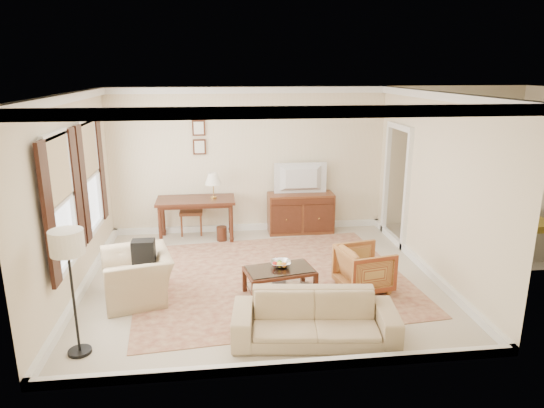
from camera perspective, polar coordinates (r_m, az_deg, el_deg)
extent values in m
cube|color=beige|center=(7.81, -1.21, -8.80)|extent=(5.50, 5.00, 0.01)
cube|color=white|center=(7.12, -1.34, 12.98)|extent=(5.50, 5.00, 0.01)
cube|color=#F1E4C5|center=(9.76, -2.72, 5.12)|extent=(5.50, 0.01, 2.90)
cube|color=#F1E4C5|center=(4.96, 1.57, -5.41)|extent=(5.50, 0.01, 2.90)
cube|color=#F1E4C5|center=(7.58, -22.43, 0.86)|extent=(0.01, 5.00, 2.90)
cube|color=#F1E4C5|center=(8.07, 18.57, 2.06)|extent=(0.01, 5.00, 2.90)
cube|color=beige|center=(10.12, 22.85, -4.24)|extent=(3.00, 2.70, 0.01)
cube|color=maroon|center=(7.84, -0.07, -8.64)|extent=(4.50, 3.96, 0.01)
cube|color=#452013|center=(9.43, -8.97, 0.45)|extent=(1.49, 0.75, 0.05)
cylinder|color=#452013|center=(9.32, -13.02, -2.58)|extent=(0.07, 0.07, 0.76)
cylinder|color=#452013|center=(9.26, -4.80, -2.33)|extent=(0.07, 0.07, 0.76)
cylinder|color=#452013|center=(9.88, -12.68, -1.52)|extent=(0.07, 0.07, 0.76)
cylinder|color=#452013|center=(9.82, -4.93, -1.28)|extent=(0.07, 0.07, 0.76)
cube|color=brown|center=(9.86, 3.38, -1.04)|extent=(1.31, 0.51, 0.81)
imported|color=black|center=(9.62, 3.49, 4.13)|extent=(1.01, 0.58, 0.13)
cube|color=#452013|center=(7.14, 0.90, -7.89)|extent=(1.08, 0.75, 0.04)
cube|color=silver|center=(7.12, 0.90, -7.64)|extent=(1.01, 0.68, 0.01)
cube|color=silver|center=(7.24, 0.89, -9.63)|extent=(0.99, 0.66, 0.02)
cube|color=#452013|center=(6.87, -2.17, -10.63)|extent=(0.07, 0.07, 0.38)
cube|color=#452013|center=(7.15, 5.16, -9.60)|extent=(0.07, 0.07, 0.38)
cube|color=#452013|center=(7.33, -3.26, -8.90)|extent=(0.07, 0.07, 0.38)
cube|color=#452013|center=(7.58, 3.65, -8.02)|extent=(0.07, 0.07, 0.38)
imported|color=silver|center=(7.19, 1.05, -6.93)|extent=(0.42, 0.42, 0.10)
imported|color=brown|center=(7.25, 0.00, -9.35)|extent=(0.28, 0.04, 0.38)
imported|color=brown|center=(7.21, 3.10, -9.58)|extent=(0.26, 0.16, 0.38)
imported|color=brown|center=(7.45, 10.81, -7.25)|extent=(0.80, 0.83, 0.74)
imported|color=tan|center=(7.28, -15.62, -7.30)|extent=(0.93, 1.20, 0.93)
cube|color=black|center=(7.21, -14.88, -5.36)|extent=(0.29, 0.36, 0.40)
imported|color=tan|center=(6.05, 5.07, -12.42)|extent=(2.06, 0.82, 0.78)
cylinder|color=black|center=(6.38, -21.66, -15.81)|extent=(0.27, 0.27, 0.04)
cylinder|color=black|center=(6.08, -22.27, -10.66)|extent=(0.03, 0.03, 1.28)
cylinder|color=silver|center=(5.81, -23.01, -4.17)|extent=(0.38, 0.38, 0.28)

